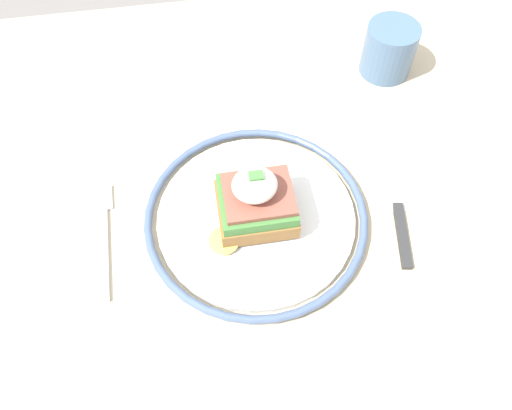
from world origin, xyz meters
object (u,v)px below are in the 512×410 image
(fork, at_px, (104,234))
(knife, at_px, (398,210))
(sandwich, at_px, (256,201))
(plate, at_px, (256,217))
(cup, at_px, (389,49))

(fork, height_order, knife, knife)
(knife, bearing_deg, sandwich, 175.20)
(plate, bearing_deg, cup, 44.68)
(fork, height_order, cup, cup)
(knife, xyz_separation_m, cup, (0.06, 0.25, 0.04))
(sandwich, xyz_separation_m, fork, (-0.18, 0.01, -0.04))
(plate, xyz_separation_m, cup, (0.23, 0.23, 0.03))
(sandwich, bearing_deg, cup, 44.64)
(sandwich, relative_size, cup, 1.40)
(sandwich, distance_m, knife, 0.18)
(sandwich, distance_m, cup, 0.33)
(fork, distance_m, knife, 0.36)
(fork, xyz_separation_m, cup, (0.42, 0.22, 0.04))
(knife, height_order, cup, cup)
(sandwich, height_order, cup, sandwich)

